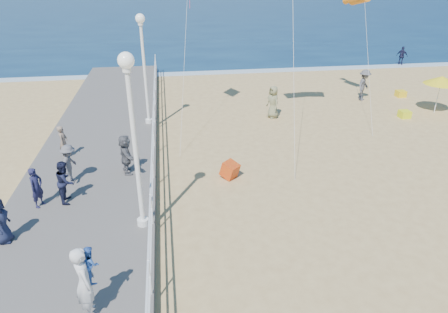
{
  "coord_description": "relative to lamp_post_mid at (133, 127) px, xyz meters",
  "views": [
    {
      "loc": [
        -4.37,
        -10.57,
        7.71
      ],
      "look_at": [
        -2.5,
        2.0,
        1.6
      ],
      "focal_mm": 32.0,
      "sensor_mm": 36.0,
      "label": 1
    }
  ],
  "objects": [
    {
      "name": "ground",
      "position": [
        5.35,
        0.0,
        -3.66
      ],
      "size": [
        160.0,
        160.0,
        0.0
      ],
      "primitive_type": "plane",
      "color": "tan",
      "rests_on": "ground"
    },
    {
      "name": "ocean",
      "position": [
        5.35,
        65.0,
        -3.65
      ],
      "size": [
        160.0,
        90.0,
        0.05
      ],
      "primitive_type": "cube",
      "color": "#0C2949",
      "rests_on": "ground"
    },
    {
      "name": "surf_line",
      "position": [
        5.35,
        20.5,
        -3.63
      ],
      "size": [
        160.0,
        1.2,
        0.04
      ],
      "primitive_type": "cube",
      "color": "white",
      "rests_on": "ground"
    },
    {
      "name": "boardwalk",
      "position": [
        -2.15,
        0.0,
        -3.46
      ],
      "size": [
        5.0,
        44.0,
        0.4
      ],
      "primitive_type": "cube",
      "color": "slate",
      "rests_on": "ground"
    },
    {
      "name": "railing",
      "position": [
        0.3,
        0.0,
        -2.41
      ],
      "size": [
        0.05,
        42.0,
        0.55
      ],
      "color": "white",
      "rests_on": "boardwalk"
    },
    {
      "name": "lamp_post_mid",
      "position": [
        0.0,
        0.0,
        0.0
      ],
      "size": [
        0.44,
        0.44,
        5.32
      ],
      "color": "white",
      "rests_on": "boardwalk"
    },
    {
      "name": "lamp_post_far",
      "position": [
        0.0,
        9.0,
        0.0
      ],
      "size": [
        0.44,
        0.44,
        5.32
      ],
      "color": "white",
      "rests_on": "boardwalk"
    },
    {
      "name": "woman_holding_toddler",
      "position": [
        -1.1,
        -3.39,
        -2.33
      ],
      "size": [
        0.67,
        0.8,
        1.86
      ],
      "primitive_type": "imported",
      "rotation": [
        0.0,
        0.0,
        1.96
      ],
      "color": "silver",
      "rests_on": "boardwalk"
    },
    {
      "name": "toddler_held",
      "position": [
        -0.95,
        -3.24,
        -1.95
      ],
      "size": [
        0.49,
        0.54,
        0.92
      ],
      "primitive_type": "imported",
      "rotation": [
        0.0,
        0.0,
        1.96
      ],
      "color": "blue",
      "rests_on": "boardwalk"
    },
    {
      "name": "spectator_0",
      "position": [
        -3.45,
        1.6,
        -2.56
      ],
      "size": [
        0.52,
        0.61,
        1.41
      ],
      "primitive_type": "imported",
      "rotation": [
        0.0,
        0.0,
        1.15
      ],
      "color": "#1B1B3C",
      "rests_on": "boardwalk"
    },
    {
      "name": "spectator_2",
      "position": [
        -2.69,
        3.16,
        -2.52
      ],
      "size": [
        0.65,
        1.02,
        1.49
      ],
      "primitive_type": "imported",
      "rotation": [
        0.0,
        0.0,
        1.46
      ],
      "color": "#58585D",
      "rests_on": "boardwalk"
    },
    {
      "name": "spectator_4",
      "position": [
        -3.96,
        -0.25,
        -2.54
      ],
      "size": [
        0.47,
        0.71,
        1.44
      ],
      "primitive_type": "imported",
      "rotation": [
        0.0,
        0.0,
        1.56
      ],
      "color": "#1A203A",
      "rests_on": "boardwalk"
    },
    {
      "name": "spectator_5",
      "position": [
        -0.71,
        3.6,
        -2.48
      ],
      "size": [
        0.76,
        1.52,
        1.57
      ],
      "primitive_type": "imported",
      "rotation": [
        0.0,
        0.0,
        1.79
      ],
      "color": "#5B5B60",
      "rests_on": "boardwalk"
    },
    {
      "name": "spectator_6",
      "position": [
        -3.38,
        5.38,
        -2.56
      ],
      "size": [
        0.39,
        0.54,
        1.4
      ],
      "primitive_type": "imported",
      "rotation": [
        0.0,
        0.0,
        1.47
      ],
      "color": "#806B58",
      "rests_on": "boardwalk"
    },
    {
      "name": "spectator_7",
      "position": [
        -2.58,
        1.81,
        -2.52
      ],
      "size": [
        0.61,
        0.76,
        1.49
      ],
      "primitive_type": "imported",
      "rotation": [
        0.0,
        0.0,
        1.63
      ],
      "color": "#161931",
      "rests_on": "boardwalk"
    },
    {
      "name": "beach_walker_a",
      "position": [
        13.17,
        12.16,
        -2.7
      ],
      "size": [
        1.38,
        1.39,
        1.93
      ],
      "primitive_type": "imported",
      "rotation": [
        0.0,
        0.0,
        0.8
      ],
      "color": "#515156",
      "rests_on": "ground"
    },
    {
      "name": "beach_walker_b",
      "position": [
        20.86,
        20.87,
        -2.88
      ],
      "size": [
        0.9,
        0.93,
        1.56
      ],
      "primitive_type": "imported",
      "rotation": [
        0.0,
        0.0,
        2.31
      ],
      "color": "#191A37",
      "rests_on": "ground"
    },
    {
      "name": "beach_walker_c",
      "position": [
        6.76,
        9.9,
        -2.76
      ],
      "size": [
        0.83,
        1.02,
        1.8
      ],
      "primitive_type": "imported",
      "rotation": [
        0.0,
        0.0,
        -1.23
      ],
      "color": "#7D7D56",
      "rests_on": "ground"
    },
    {
      "name": "box_kite",
      "position": [
        3.28,
        3.29,
        -3.36
      ],
      "size": [
        0.89,
        0.89,
        0.74
      ],
      "primitive_type": "cube",
      "rotation": [
        0.31,
        0.0,
        0.77
      ],
      "color": "red",
      "rests_on": "ground"
    },
    {
      "name": "beach_umbrella",
      "position": [
        16.23,
        9.3,
        -1.75
      ],
      "size": [
        1.9,
        1.9,
        2.14
      ],
      "color": "white",
      "rests_on": "ground"
    },
    {
      "name": "beach_chair_left",
      "position": [
        15.98,
        12.47,
        -3.46
      ],
      "size": [
        0.55,
        0.55,
        0.4
      ],
      "primitive_type": "cube",
      "color": "yellow",
      "rests_on": "ground"
    },
    {
      "name": "beach_chair_right",
      "position": [
        14.05,
        8.79,
        -3.46
      ],
      "size": [
        0.55,
        0.55,
        0.4
      ],
      "primitive_type": "cube",
      "color": "yellow",
      "rests_on": "ground"
    }
  ]
}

